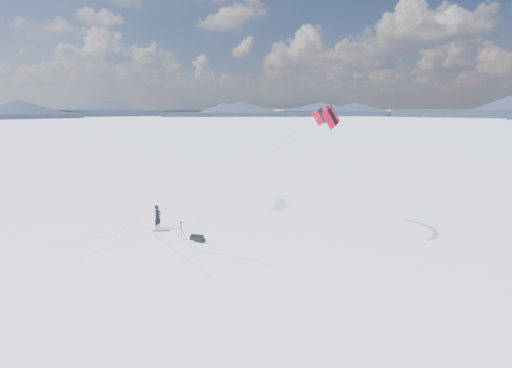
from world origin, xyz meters
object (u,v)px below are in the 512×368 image
(snowkiter, at_px, (158,228))
(tripod, at_px, (181,228))
(gear_bag_a, at_px, (197,237))
(gear_bag_b, at_px, (199,240))
(snowboard, at_px, (162,231))

(snowkiter, height_order, tripod, tripod)
(gear_bag_a, bearing_deg, gear_bag_b, -44.20)
(snowboard, relative_size, tripod, 0.99)
(gear_bag_a, bearing_deg, tripod, -161.49)
(tripod, bearing_deg, snowboard, 149.89)
(tripod, bearing_deg, snowkiter, 147.46)
(snowkiter, distance_m, snowboard, 0.72)
(snowboard, distance_m, gear_bag_b, 3.93)
(gear_bag_a, bearing_deg, snowboard, 162.58)
(snowboard, bearing_deg, gear_bag_a, -36.55)
(snowkiter, bearing_deg, snowboard, -126.93)
(tripod, bearing_deg, gear_bag_b, 0.79)
(snowkiter, xyz_separation_m, tripod, (2.90, -1.83, 0.87))
(snowkiter, bearing_deg, gear_bag_a, -106.27)
(gear_bag_b, bearing_deg, gear_bag_a, 148.54)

